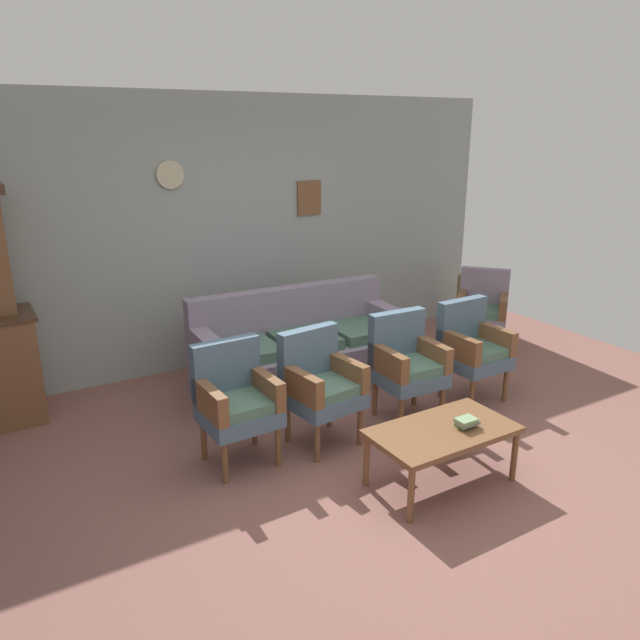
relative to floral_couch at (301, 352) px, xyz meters
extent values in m
plane|color=#84564C|center=(-0.26, -1.64, -0.33)|extent=(7.68, 7.68, 0.00)
cube|color=#939E99|center=(-0.26, 0.99, 1.02)|extent=(6.40, 0.06, 2.70)
cube|color=brown|center=(0.64, 0.94, 1.32)|extent=(0.28, 0.02, 0.36)
cylinder|color=beige|center=(-0.86, 0.94, 1.62)|extent=(0.26, 0.03, 0.26)
cube|color=gray|center=(0.00, -0.05, -0.12)|extent=(2.07, 0.89, 0.42)
cube|color=gray|center=(0.01, 0.27, 0.33)|extent=(2.04, 0.25, 0.48)
cube|color=gray|center=(0.93, -0.09, 0.21)|extent=(0.20, 0.81, 0.24)
cube|color=gray|center=(-0.94, 0.00, 0.21)|extent=(0.20, 0.81, 0.24)
cube|color=#4C705B|center=(0.59, -0.11, 0.14)|extent=(0.56, 0.58, 0.10)
cube|color=#4C705B|center=(0.00, -0.09, 0.14)|extent=(0.56, 0.58, 0.10)
cube|color=#4C705B|center=(-0.60, -0.06, 0.14)|extent=(0.56, 0.58, 0.10)
cube|color=slate|center=(-1.10, -1.04, 0.05)|extent=(0.53, 0.49, 0.12)
cube|color=#4C705B|center=(-1.10, -1.06, 0.14)|extent=(0.45, 0.42, 0.10)
cube|color=slate|center=(-1.11, -0.84, 0.34)|extent=(0.52, 0.11, 0.46)
cube|color=brown|center=(-0.88, -1.03, 0.22)|extent=(0.09, 0.48, 0.22)
cube|color=brown|center=(-1.32, -1.04, 0.22)|extent=(0.09, 0.48, 0.22)
cylinder|color=brown|center=(-0.89, -1.22, -0.17)|extent=(0.04, 0.04, 0.32)
cylinder|color=brown|center=(-1.30, -1.23, -0.17)|extent=(0.04, 0.04, 0.32)
cylinder|color=brown|center=(-0.90, -0.84, -0.17)|extent=(0.04, 0.04, 0.32)
cylinder|color=brown|center=(-1.32, -0.85, -0.17)|extent=(0.04, 0.04, 0.32)
cube|color=slate|center=(-0.43, -1.11, 0.05)|extent=(0.57, 0.54, 0.12)
cube|color=#4C705B|center=(-0.42, -1.13, 0.14)|extent=(0.49, 0.46, 0.10)
cube|color=slate|center=(-0.45, -0.91, 0.34)|extent=(0.53, 0.16, 0.46)
cube|color=brown|center=(-0.21, -1.08, 0.22)|extent=(0.14, 0.49, 0.22)
cube|color=brown|center=(-0.64, -1.14, 0.22)|extent=(0.14, 0.49, 0.22)
cylinder|color=brown|center=(-0.19, -1.27, -0.17)|extent=(0.04, 0.04, 0.32)
cylinder|color=brown|center=(-0.61, -1.32, -0.17)|extent=(0.04, 0.04, 0.32)
cylinder|color=brown|center=(-0.24, -0.90, -0.17)|extent=(0.04, 0.04, 0.32)
cylinder|color=brown|center=(-0.66, -0.95, -0.17)|extent=(0.04, 0.04, 0.32)
cube|color=slate|center=(0.41, -1.11, 0.05)|extent=(0.54, 0.50, 0.12)
cube|color=#4C705B|center=(0.41, -1.13, 0.14)|extent=(0.46, 0.43, 0.10)
cube|color=slate|center=(0.42, -0.91, 0.34)|extent=(0.52, 0.12, 0.46)
cube|color=brown|center=(0.63, -1.12, 0.22)|extent=(0.10, 0.48, 0.22)
cube|color=brown|center=(0.19, -1.10, 0.22)|extent=(0.10, 0.48, 0.22)
cylinder|color=brown|center=(0.61, -1.31, -0.17)|extent=(0.04, 0.04, 0.32)
cylinder|color=brown|center=(0.19, -1.29, -0.17)|extent=(0.04, 0.04, 0.32)
cylinder|color=brown|center=(0.63, -0.93, -0.17)|extent=(0.04, 0.04, 0.32)
cylinder|color=brown|center=(0.21, -0.91, -0.17)|extent=(0.04, 0.04, 0.32)
cube|color=slate|center=(1.16, -1.12, 0.05)|extent=(0.53, 0.49, 0.12)
cube|color=#4C705B|center=(1.16, -1.14, 0.14)|extent=(0.45, 0.42, 0.10)
cube|color=slate|center=(1.15, -0.92, 0.34)|extent=(0.52, 0.11, 0.46)
cube|color=brown|center=(1.38, -1.11, 0.22)|extent=(0.09, 0.48, 0.22)
cube|color=brown|center=(0.94, -1.12, 0.22)|extent=(0.09, 0.48, 0.22)
cylinder|color=brown|center=(1.37, -1.30, -0.17)|extent=(0.04, 0.04, 0.32)
cylinder|color=brown|center=(0.95, -1.31, -0.17)|extent=(0.04, 0.04, 0.32)
cylinder|color=brown|center=(1.36, -0.93, -0.17)|extent=(0.04, 0.04, 0.32)
cylinder|color=brown|center=(0.94, -0.93, -0.17)|extent=(0.04, 0.04, 0.32)
cube|color=gray|center=(2.10, -0.26, 0.05)|extent=(0.70, 0.71, 0.12)
cube|color=#4C705B|center=(2.09, -0.27, 0.14)|extent=(0.60, 0.60, 0.10)
cube|color=gray|center=(2.25, -0.13, 0.34)|extent=(0.42, 0.46, 0.46)
cube|color=brown|center=(2.25, -0.42, 0.22)|extent=(0.41, 0.38, 0.22)
cube|color=brown|center=(1.96, -0.09, 0.22)|extent=(0.41, 0.38, 0.22)
cylinder|color=brown|center=(2.10, -0.54, -0.17)|extent=(0.04, 0.04, 0.32)
cylinder|color=brown|center=(1.82, -0.22, -0.17)|extent=(0.04, 0.04, 0.32)
cylinder|color=brown|center=(2.38, -0.29, -0.17)|extent=(0.04, 0.04, 0.32)
cylinder|color=brown|center=(2.11, 0.03, -0.17)|extent=(0.04, 0.04, 0.32)
cube|color=brown|center=(-0.03, -2.01, 0.07)|extent=(1.00, 0.56, 0.04)
cylinder|color=brown|center=(-0.49, -1.77, -0.14)|extent=(0.04, 0.04, 0.38)
cylinder|color=brown|center=(0.43, -1.77, -0.14)|extent=(0.04, 0.04, 0.38)
cylinder|color=brown|center=(-0.49, -2.25, -0.14)|extent=(0.04, 0.04, 0.38)
cylinder|color=brown|center=(0.43, -2.25, -0.14)|extent=(0.04, 0.04, 0.38)
cube|color=#5A9646|center=(0.13, -2.05, 0.11)|extent=(0.13, 0.09, 0.02)
cube|color=gray|center=(0.13, -2.08, 0.13)|extent=(0.16, 0.09, 0.02)
cube|color=gray|center=(0.12, -2.08, 0.15)|extent=(0.14, 0.10, 0.02)
cylinder|color=olive|center=(2.59, 0.51, 0.00)|extent=(0.20, 0.20, 0.66)
camera|label=1|loc=(-2.66, -4.76, 2.05)|focal=34.25mm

